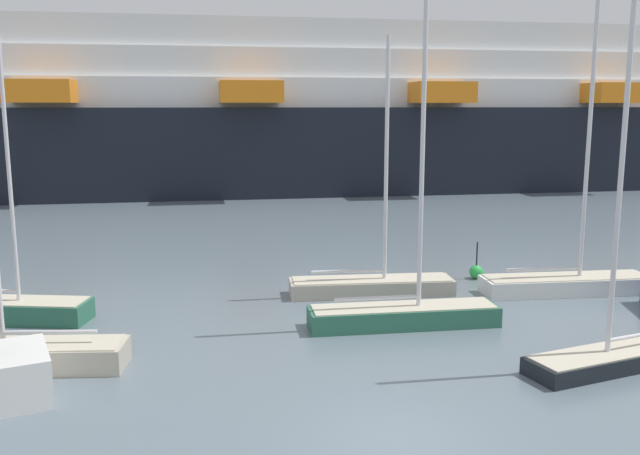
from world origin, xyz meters
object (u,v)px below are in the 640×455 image
Objects in this scene: sailboat_1 at (7,305)px; sailboat_5 at (21,352)px; sailboat_6 at (620,349)px; sailboat_7 at (404,309)px; cruise_ship at (154,114)px; channel_buoy_0 at (476,272)px; sailboat_0 at (567,278)px; sailboat_3 at (372,282)px.

sailboat_1 reaches higher than sailboat_5.
sailboat_7 is at bearing -55.89° from sailboat_6.
channel_buoy_0 is at bearing -66.62° from cruise_ship.
sailboat_0 is at bearing 14.24° from sailboat_1.
sailboat_6 is (5.42, -8.34, 0.02)m from sailboat_3.
sailboat_0 reaches higher than sailboat_7.
cruise_ship reaches higher than channel_buoy_0.
sailboat_7 is (13.39, -2.37, 0.06)m from sailboat_1.
sailboat_3 is 0.08× the size of cruise_ship.
sailboat_3 is at bearing 19.14° from sailboat_1.
sailboat_5 is 0.80× the size of sailboat_6.
sailboat_0 reaches higher than channel_buoy_0.
sailboat_6 is at bearing 178.52° from sailboat_5.
sailboat_0 is 7.71m from sailboat_3.
sailboat_6 is (16.81, -2.06, 0.04)m from sailboat_5.
sailboat_0 is at bearing -4.93° from sailboat_3.
sailboat_5 is at bearing -169.95° from sailboat_7.
sailboat_0 reaches higher than sailboat_3.
sailboat_1 reaches higher than channel_buoy_0.
channel_buoy_0 is (4.95, 1.83, -0.19)m from sailboat_3.
sailboat_5 is at bearing -153.61° from channel_buoy_0.
sailboat_0 is at bearing -158.57° from sailboat_5.
sailboat_3 reaches higher than channel_buoy_0.
sailboat_5 is 11.87m from sailboat_7.
sailboat_1 is 38.88m from cruise_ship.
sailboat_1 is at bearing -171.60° from sailboat_3.
sailboat_5 is at bearing -57.45° from sailboat_1.
cruise_ship reaches higher than sailboat_1.
cruise_ship is (-0.41, 43.04, 6.04)m from sailboat_5.
sailboat_0 is 1.27× the size of sailboat_3.
cruise_ship is at bearing 117.83° from sailboat_0.
channel_buoy_0 is at bearing 135.96° from sailboat_0.
cruise_ship is (-17.22, 45.10, 6.01)m from sailboat_6.
sailboat_3 is at bearing -145.63° from sailboat_5.
sailboat_3 is (-7.67, 0.84, -0.11)m from sailboat_0.
sailboat_6 is at bearing -7.82° from sailboat_1.
sailboat_7 reaches higher than channel_buoy_0.
sailboat_1 is 6.91× the size of channel_buoy_0.
sailboat_1 is 0.91× the size of sailboat_7.
sailboat_5 is at bearing -91.68° from cruise_ship.
cruise_ship reaches higher than sailboat_5.
sailboat_0 is 8.05m from sailboat_7.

